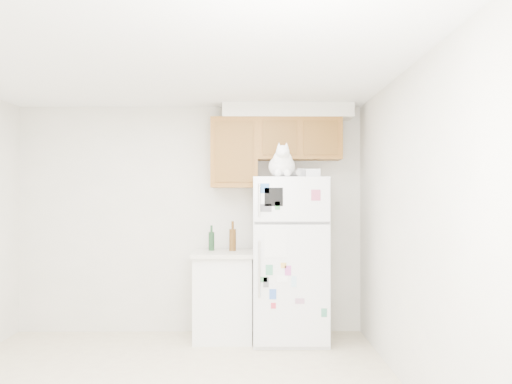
{
  "coord_description": "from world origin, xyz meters",
  "views": [
    {
      "loc": [
        0.69,
        -4.04,
        1.51
      ],
      "look_at": [
        0.73,
        1.55,
        1.55
      ],
      "focal_mm": 38.0,
      "sensor_mm": 36.0,
      "label": 1
    }
  ],
  "objects_px": {
    "bottle_amber": "(233,236)",
    "base_counter": "(224,295)",
    "refrigerator": "(289,259)",
    "storage_box_front": "(313,173)",
    "cat": "(282,164)",
    "storage_box_back": "(303,174)",
    "bottle_green": "(211,238)"
  },
  "relations": [
    {
      "from": "storage_box_back",
      "to": "storage_box_front",
      "type": "height_order",
      "value": "storage_box_back"
    },
    {
      "from": "cat",
      "to": "bottle_green",
      "type": "relative_size",
      "value": 1.78
    },
    {
      "from": "base_counter",
      "to": "storage_box_back",
      "type": "height_order",
      "value": "storage_box_back"
    },
    {
      "from": "storage_box_back",
      "to": "bottle_green",
      "type": "distance_m",
      "value": 1.21
    },
    {
      "from": "refrigerator",
      "to": "bottle_amber",
      "type": "xyz_separation_m",
      "value": [
        -0.6,
        0.17,
        0.23
      ]
    },
    {
      "from": "refrigerator",
      "to": "bottle_amber",
      "type": "relative_size",
      "value": 5.33
    },
    {
      "from": "bottle_amber",
      "to": "storage_box_back",
      "type": "bearing_deg",
      "value": -1.28
    },
    {
      "from": "bottle_amber",
      "to": "base_counter",
      "type": "bearing_deg",
      "value": -133.98
    },
    {
      "from": "storage_box_back",
      "to": "base_counter",
      "type": "bearing_deg",
      "value": 170.87
    },
    {
      "from": "refrigerator",
      "to": "bottle_green",
      "type": "distance_m",
      "value": 0.88
    },
    {
      "from": "refrigerator",
      "to": "base_counter",
      "type": "xyz_separation_m",
      "value": [
        -0.69,
        0.07,
        -0.39
      ]
    },
    {
      "from": "refrigerator",
      "to": "storage_box_front",
      "type": "height_order",
      "value": "storage_box_front"
    },
    {
      "from": "cat",
      "to": "bottle_amber",
      "type": "height_order",
      "value": "cat"
    },
    {
      "from": "refrigerator",
      "to": "storage_box_back",
      "type": "height_order",
      "value": "storage_box_back"
    },
    {
      "from": "storage_box_front",
      "to": "bottle_green",
      "type": "xyz_separation_m",
      "value": [
        -1.07,
        0.21,
        -0.69
      ]
    },
    {
      "from": "storage_box_front",
      "to": "base_counter",
      "type": "bearing_deg",
      "value": 178.85
    },
    {
      "from": "cat",
      "to": "bottle_green",
      "type": "xyz_separation_m",
      "value": [
        -0.74,
        0.4,
        -0.77
      ]
    },
    {
      "from": "cat",
      "to": "storage_box_back",
      "type": "bearing_deg",
      "value": 55.06
    },
    {
      "from": "refrigerator",
      "to": "storage_box_back",
      "type": "bearing_deg",
      "value": 43.14
    },
    {
      "from": "storage_box_back",
      "to": "storage_box_front",
      "type": "distance_m",
      "value": 0.18
    },
    {
      "from": "base_counter",
      "to": "bottle_amber",
      "type": "relative_size",
      "value": 2.89
    },
    {
      "from": "refrigerator",
      "to": "bottle_amber",
      "type": "bearing_deg",
      "value": 164.36
    },
    {
      "from": "base_counter",
      "to": "bottle_green",
      "type": "bearing_deg",
      "value": 137.64
    },
    {
      "from": "cat",
      "to": "bottle_green",
      "type": "bearing_deg",
      "value": 151.5
    },
    {
      "from": "storage_box_back",
      "to": "storage_box_front",
      "type": "xyz_separation_m",
      "value": [
        0.08,
        -0.16,
        -0.01
      ]
    },
    {
      "from": "storage_box_back",
      "to": "bottle_amber",
      "type": "xyz_separation_m",
      "value": [
        -0.76,
        0.02,
        -0.67
      ]
    },
    {
      "from": "cat",
      "to": "bottle_amber",
      "type": "xyz_separation_m",
      "value": [
        -0.51,
        0.37,
        -0.75
      ]
    },
    {
      "from": "refrigerator",
      "to": "storage_box_front",
      "type": "relative_size",
      "value": 11.33
    },
    {
      "from": "refrigerator",
      "to": "cat",
      "type": "xyz_separation_m",
      "value": [
        -0.09,
        -0.2,
        0.98
      ]
    },
    {
      "from": "base_counter",
      "to": "bottle_green",
      "type": "height_order",
      "value": "bottle_green"
    },
    {
      "from": "cat",
      "to": "bottle_green",
      "type": "height_order",
      "value": "cat"
    },
    {
      "from": "cat",
      "to": "storage_box_back",
      "type": "height_order",
      "value": "cat"
    }
  ]
}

